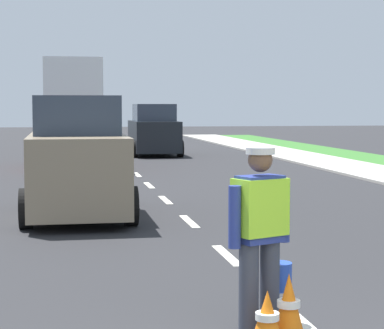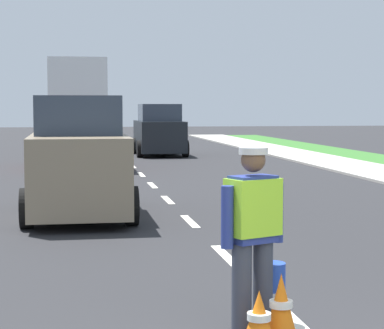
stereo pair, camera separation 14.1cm
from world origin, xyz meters
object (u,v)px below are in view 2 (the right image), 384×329
at_px(road_worker, 254,230).
at_px(traffic_cone_near, 259,321).
at_px(car_outgoing_far, 159,132).
at_px(car_oncoming_lead, 78,161).
at_px(delivery_truck, 78,119).
at_px(traffic_cone_far, 281,309).

xyz_separation_m(road_worker, traffic_cone_near, (-0.09, -0.54, -0.68)).
distance_m(car_outgoing_far, car_oncoming_lead, 16.86).
distance_m(road_worker, delivery_truck, 18.22).
distance_m(traffic_cone_near, delivery_truck, 18.79).
bearing_deg(car_outgoing_far, traffic_cone_far, -94.43).
height_order(traffic_cone_near, car_outgoing_far, car_outgoing_far).
xyz_separation_m(traffic_cone_far, car_oncoming_lead, (-1.62, 7.74, 0.73)).
relative_size(road_worker, traffic_cone_near, 3.24).
height_order(traffic_cone_far, delivery_truck, delivery_truck).
relative_size(traffic_cone_near, traffic_cone_far, 0.84).
bearing_deg(delivery_truck, traffic_cone_far, -85.32).
distance_m(road_worker, traffic_cone_far, 0.75).
height_order(traffic_cone_near, delivery_truck, delivery_truck).
distance_m(road_worker, traffic_cone_near, 0.87).
bearing_deg(delivery_truck, car_oncoming_lead, -90.53).
bearing_deg(traffic_cone_near, car_outgoing_far, 85.05).
height_order(traffic_cone_far, car_outgoing_far, car_outgoing_far).
bearing_deg(traffic_cone_near, traffic_cone_far, 32.99).
bearing_deg(traffic_cone_near, road_worker, 80.19).
relative_size(traffic_cone_near, delivery_truck, 0.11).
bearing_deg(car_oncoming_lead, traffic_cone_far, -78.18).
height_order(traffic_cone_far, car_oncoming_lead, car_oncoming_lead).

